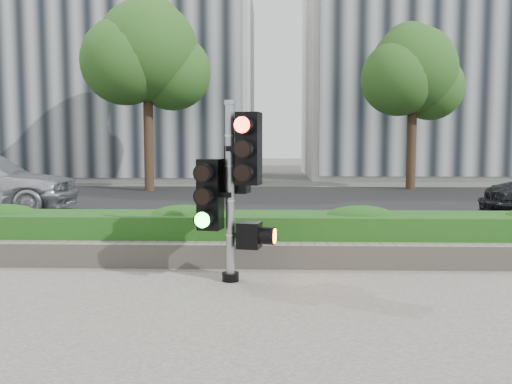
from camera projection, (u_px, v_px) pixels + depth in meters
ground at (257, 310)px, 5.81m from camera, size 120.00×120.00×0.00m
road at (268, 205)px, 15.77m from camera, size 60.00×13.00×0.02m
curb at (263, 248)px, 8.94m from camera, size 60.00×0.25×0.12m
stone_wall at (261, 255)px, 7.69m from camera, size 12.00×0.32×0.34m
hedge at (262, 236)px, 8.32m from camera, size 12.00×1.00×0.68m
building_left at (99, 34)px, 28.33m from camera, size 16.00×9.00×15.00m
building_right at (470, 67)px, 29.81m from camera, size 18.00×10.00×12.00m
tree_left at (147, 55)px, 20.00m from camera, size 4.61×4.03×7.34m
tree_right at (412, 73)px, 20.72m from camera, size 4.10×3.58×6.53m
traffic_signal at (233, 182)px, 6.83m from camera, size 0.83×0.65×2.29m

